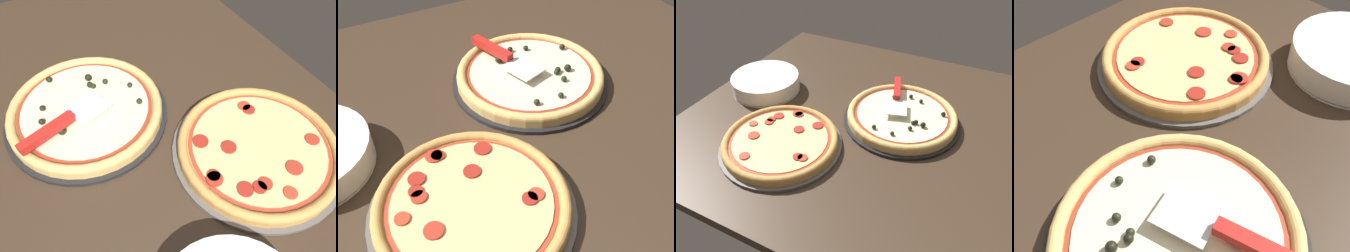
{
  "view_description": "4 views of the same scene",
  "coord_description": "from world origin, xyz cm",
  "views": [
    {
      "loc": [
        52.48,
        -13.43,
        62.17
      ],
      "look_at": [
        10.94,
        10.4,
        3.0
      ],
      "focal_mm": 35.0,
      "sensor_mm": 36.0,
      "label": 1
    },
    {
      "loc": [
        40.68,
        65.4,
        61.37
      ],
      "look_at": [
        10.94,
        10.4,
        3.0
      ],
      "focal_mm": 42.0,
      "sensor_mm": 36.0,
      "label": 2
    },
    {
      "loc": [
        -26.38,
        85.75,
        69.6
      ],
      "look_at": [
        10.94,
        10.4,
        3.0
      ],
      "focal_mm": 35.0,
      "sensor_mm": 36.0,
      "label": 3
    },
    {
      "loc": [
        -21.62,
        -23.9,
        55.94
      ],
      "look_at": [
        10.94,
        10.4,
        3.0
      ],
      "focal_mm": 42.0,
      "sensor_mm": 36.0,
      "label": 4
    }
  ],
  "objects": [
    {
      "name": "pizza_front",
      "position": [
        -3.97,
        -4.27,
        2.59
      ],
      "size": [
        37.46,
        37.46,
        4.22
      ],
      "color": "#DBAD60",
      "rests_on": "pizza_pan_front"
    },
    {
      "name": "pizza_back",
      "position": [
        25.85,
        25.03,
        2.44
      ],
      "size": [
        36.15,
        36.15,
        2.86
      ],
      "color": "#C68E47",
      "rests_on": "pizza_pan_back"
    },
    {
      "name": "pizza_pan_front",
      "position": [
        -3.95,
        -4.27,
        0.5
      ],
      "size": [
        39.85,
        39.85,
        1.0
      ],
      "primitive_type": "cylinder",
      "color": "black",
      "rests_on": "ground_plane"
    },
    {
      "name": "ground_plane",
      "position": [
        0.0,
        0.0,
        -1.8
      ],
      "size": [
        137.53,
        111.88,
        3.6
      ],
      "primitive_type": "cube",
      "color": "#38281C"
    },
    {
      "name": "pizza_pan_back",
      "position": [
        25.83,
        25.07,
        0.5
      ],
      "size": [
        38.46,
        38.46,
        1.0
      ],
      "primitive_type": "cylinder",
      "color": "#565451",
      "rests_on": "ground_plane"
    },
    {
      "name": "serving_spatula",
      "position": [
        0.92,
        -12.37,
        6.03
      ],
      "size": [
        11.23,
        22.78,
        2.0
      ],
      "color": "silver",
      "rests_on": "pizza_front"
    }
  ]
}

